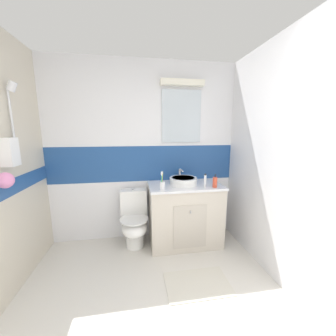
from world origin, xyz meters
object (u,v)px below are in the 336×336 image
soap_dispenser (215,182)px  toothpaste_tube_upright (205,181)px  toilet (134,221)px  toothbrush_cup (162,185)px  sink_basin (183,181)px

soap_dispenser → toothpaste_tube_upright: (-0.12, 0.03, 0.02)m
toilet → soap_dispenser: bearing=-13.1°
toilet → toothbrush_cup: bearing=-34.1°
toilet → toothpaste_tube_upright: toothpaste_tube_upright is taller
soap_dispenser → toilet: bearing=166.9°
toothpaste_tube_upright → toilet: bearing=166.8°
sink_basin → toilet: (-0.67, 0.03, -0.54)m
toilet → toothbrush_cup: 0.70m
toothbrush_cup → toothpaste_tube_upright: 0.56m
sink_basin → toothpaste_tube_upright: (0.24, -0.18, 0.03)m
sink_basin → toilet: bearing=177.3°
soap_dispenser → toothpaste_tube_upright: toothpaste_tube_upright is taller
toilet → toothpaste_tube_upright: 1.10m
toothbrush_cup → toothpaste_tube_upright: bearing=2.8°
sink_basin → toothpaste_tube_upright: bearing=-36.7°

